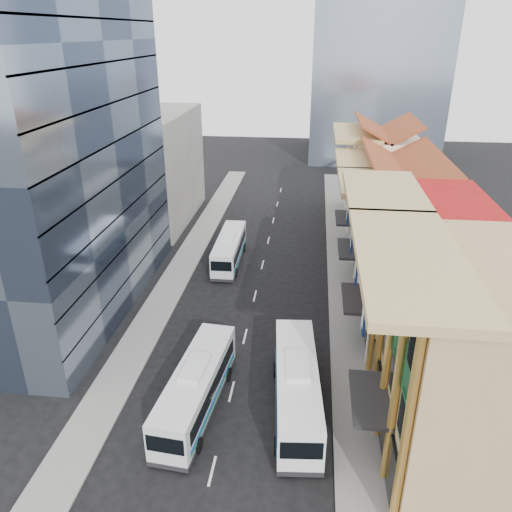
# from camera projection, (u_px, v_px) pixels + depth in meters

# --- Properties ---
(ground) EXTENTS (200.00, 200.00, 0.00)m
(ground) POSITION_uv_depth(u_px,v_px,m) (209.00, 485.00, 27.86)
(ground) COLOR black
(ground) RESTS_ON ground
(sidewalk_right) EXTENTS (3.00, 90.00, 0.15)m
(sidewalk_right) POSITION_uv_depth(u_px,v_px,m) (345.00, 300.00, 46.84)
(sidewalk_right) COLOR slate
(sidewalk_right) RESTS_ON ground
(sidewalk_left) EXTENTS (3.00, 90.00, 0.15)m
(sidewalk_left) POSITION_uv_depth(u_px,v_px,m) (169.00, 290.00, 48.63)
(sidewalk_left) COLOR slate
(sidewalk_left) RESTS_ON ground
(shophouse_tan) EXTENTS (8.00, 14.00, 12.00)m
(shophouse_tan) POSITION_uv_depth(u_px,v_px,m) (463.00, 361.00, 28.43)
(shophouse_tan) COLOR tan
(shophouse_tan) RESTS_ON ground
(shophouse_red) EXTENTS (8.00, 10.00, 12.00)m
(shophouse_red) POSITION_uv_depth(u_px,v_px,m) (424.00, 269.00, 39.29)
(shophouse_red) COLOR #A51312
(shophouse_red) RESTS_ON ground
(shophouse_cream_near) EXTENTS (8.00, 9.00, 10.00)m
(shophouse_cream_near) POSITION_uv_depth(u_px,v_px,m) (404.00, 236.00, 48.30)
(shophouse_cream_near) COLOR white
(shophouse_cream_near) RESTS_ON ground
(shophouse_cream_mid) EXTENTS (8.00, 9.00, 10.00)m
(shophouse_cream_mid) POSITION_uv_depth(u_px,v_px,m) (391.00, 207.00, 56.45)
(shophouse_cream_mid) COLOR white
(shophouse_cream_mid) RESTS_ON ground
(shophouse_cream_far) EXTENTS (8.00, 12.00, 11.00)m
(shophouse_cream_far) POSITION_uv_depth(u_px,v_px,m) (382.00, 178.00, 65.74)
(shophouse_cream_far) COLOR white
(shophouse_cream_far) RESTS_ON ground
(office_tower) EXTENTS (12.00, 26.00, 30.00)m
(office_tower) POSITION_uv_depth(u_px,v_px,m) (44.00, 141.00, 40.66)
(office_tower) COLOR #374358
(office_tower) RESTS_ON ground
(office_block_far) EXTENTS (10.00, 18.00, 14.00)m
(office_block_far) POSITION_uv_depth(u_px,v_px,m) (151.00, 167.00, 64.67)
(office_block_far) COLOR gray
(office_block_far) RESTS_ON ground
(bus_left_near) EXTENTS (3.62, 11.27, 3.55)m
(bus_left_near) POSITION_uv_depth(u_px,v_px,m) (196.00, 387.00, 32.81)
(bus_left_near) COLOR silver
(bus_left_near) RESTS_ON ground
(bus_left_far) EXTENTS (2.53, 10.39, 3.33)m
(bus_left_far) POSITION_uv_depth(u_px,v_px,m) (229.00, 248.00, 53.98)
(bus_left_far) COLOR silver
(bus_left_far) RESTS_ON ground
(bus_right) EXTENTS (3.75, 11.94, 3.77)m
(bus_right) POSITION_uv_depth(u_px,v_px,m) (297.00, 386.00, 32.70)
(bus_right) COLOR white
(bus_right) RESTS_ON ground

